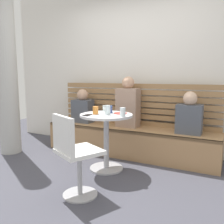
# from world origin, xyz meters

# --- Properties ---
(ground) EXTENTS (8.00, 8.00, 0.00)m
(ground) POSITION_xyz_m (0.00, 0.00, 0.00)
(ground) COLOR #42424C
(back_wall) EXTENTS (5.20, 0.10, 2.90)m
(back_wall) POSITION_xyz_m (0.00, 1.64, 1.45)
(back_wall) COLOR silver
(back_wall) RESTS_ON ground
(concrete_pillar) EXTENTS (0.32, 0.32, 2.80)m
(concrete_pillar) POSITION_xyz_m (-1.75, 0.45, 1.40)
(concrete_pillar) COLOR #B2B2AD
(concrete_pillar) RESTS_ON ground
(booth_bench) EXTENTS (2.70, 0.52, 0.44)m
(booth_bench) POSITION_xyz_m (0.00, 1.20, 0.22)
(booth_bench) COLOR #A87C51
(booth_bench) RESTS_ON ground
(booth_backrest) EXTENTS (2.65, 0.04, 0.67)m
(booth_backrest) POSITION_xyz_m (0.00, 1.44, 0.78)
(booth_backrest) COLOR #9A7249
(booth_backrest) RESTS_ON booth_bench
(cafe_table) EXTENTS (0.68, 0.68, 0.74)m
(cafe_table) POSITION_xyz_m (-0.02, 0.52, 0.52)
(cafe_table) COLOR #ADADB2
(cafe_table) RESTS_ON ground
(white_chair) EXTENTS (0.54, 0.54, 0.85)m
(white_chair) POSITION_xyz_m (0.05, -0.29, 0.46)
(white_chair) COLOR #ADADB2
(white_chair) RESTS_ON ground
(person_adult) EXTENTS (0.34, 0.22, 0.78)m
(person_adult) POSITION_xyz_m (-0.03, 1.24, 0.79)
(person_adult) COLOR #9E7F6B
(person_adult) RESTS_ON booth_bench
(person_child_left) EXTENTS (0.34, 0.22, 0.58)m
(person_child_left) POSITION_xyz_m (0.90, 1.20, 0.69)
(person_child_left) COLOR #4C515B
(person_child_left) RESTS_ON booth_bench
(person_child_middle) EXTENTS (0.34, 0.22, 0.57)m
(person_child_middle) POSITION_xyz_m (-0.87, 1.23, 0.69)
(person_child_middle) COLOR #4C515B
(person_child_middle) RESTS_ON booth_bench
(cup_glass_tall) EXTENTS (0.07, 0.07, 0.12)m
(cup_glass_tall) POSITION_xyz_m (0.02, 0.49, 0.80)
(cup_glass_tall) COLOR silver
(cup_glass_tall) RESTS_ON cafe_table
(cup_water_clear) EXTENTS (0.07, 0.07, 0.11)m
(cup_water_clear) POSITION_xyz_m (0.25, 0.44, 0.80)
(cup_water_clear) COLOR white
(cup_water_clear) RESTS_ON cafe_table
(cup_tumbler_orange) EXTENTS (0.07, 0.07, 0.10)m
(cup_tumbler_orange) POSITION_xyz_m (-0.14, 0.45, 0.79)
(cup_tumbler_orange) COLOR orange
(cup_tumbler_orange) RESTS_ON cafe_table
(cup_mug_blue) EXTENTS (0.08, 0.08, 0.09)m
(cup_mug_blue) POSITION_xyz_m (-0.04, 0.64, 0.79)
(cup_mug_blue) COLOR #3D5B9E
(cup_mug_blue) RESTS_ON cafe_table
(cup_glass_short) EXTENTS (0.08, 0.08, 0.08)m
(cup_glass_short) POSITION_xyz_m (-0.16, 0.75, 0.78)
(cup_glass_short) COLOR silver
(cup_glass_short) RESTS_ON cafe_table
(plate_small) EXTENTS (0.17, 0.17, 0.01)m
(plate_small) POSITION_xyz_m (0.12, 0.64, 0.75)
(plate_small) COLOR #DB4C42
(plate_small) RESTS_ON cafe_table
(phone_on_table) EXTENTS (0.08, 0.15, 0.01)m
(phone_on_table) POSITION_xyz_m (-0.18, 0.32, 0.74)
(phone_on_table) COLOR black
(phone_on_table) RESTS_ON cafe_table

